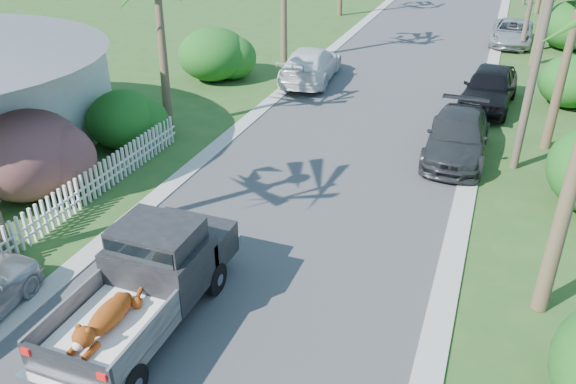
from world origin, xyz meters
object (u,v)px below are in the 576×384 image
at_px(parked_car_rd, 512,33).
at_px(utility_pole_b, 544,26).
at_px(parked_car_lf, 311,65).
at_px(pickup_truck, 153,274).
at_px(parked_car_rm, 457,137).
at_px(parked_car_rf, 489,88).

height_order(parked_car_rd, utility_pole_b, utility_pole_b).
height_order(parked_car_lf, utility_pole_b, utility_pole_b).
distance_m(pickup_truck, parked_car_rm, 11.72).
bearing_deg(parked_car_rd, parked_car_lf, -128.36).
bearing_deg(parked_car_rm, parked_car_rd, 85.07).
bearing_deg(parked_car_lf, parked_car_rd, -134.58).
relative_size(pickup_truck, parked_car_lf, 0.96).
xyz_separation_m(parked_car_rm, parked_car_rf, (0.71, 5.42, 0.12)).
relative_size(parked_car_rm, parked_car_rd, 1.00).
height_order(pickup_truck, utility_pole_b, utility_pole_b).
relative_size(pickup_truck, parked_car_rf, 1.06).
bearing_deg(pickup_truck, utility_pole_b, 55.30).
bearing_deg(parked_car_lf, parked_car_rf, 169.63).
xyz_separation_m(parked_car_rm, utility_pole_b, (1.92, -0.23, 3.90)).
distance_m(parked_car_rf, parked_car_rd, 11.30).
relative_size(parked_car_lf, utility_pole_b, 0.59).
relative_size(parked_car_rd, parked_car_lf, 0.90).
bearing_deg(parked_car_lf, pickup_truck, 91.97).
distance_m(parked_car_rm, utility_pole_b, 4.35).
bearing_deg(parked_car_lf, parked_car_rm, 134.73).
bearing_deg(parked_car_rm, parked_car_lf, 139.64).
height_order(parked_car_rm, parked_car_rf, parked_car_rf).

